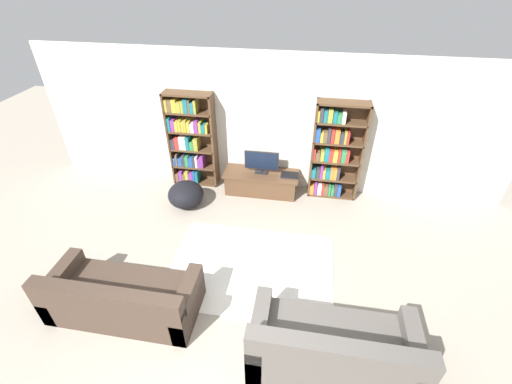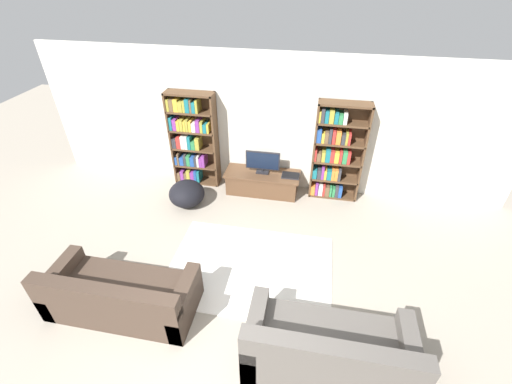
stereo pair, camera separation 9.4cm
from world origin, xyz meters
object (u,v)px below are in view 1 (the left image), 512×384
object	(u,v)px
bookshelf_left	(190,140)
couch_right_sofa	(332,350)
couch_left_sectional	(123,298)
television	(262,162)
laptop	(289,175)
beanbag_ottoman	(186,194)
tv_stand	(261,182)
bookshelf_right	(333,153)

from	to	relation	value
bookshelf_left	couch_right_sofa	size ratio (longest dim) A/B	1.03
couch_left_sectional	bookshelf_left	bearing A→B (deg)	91.42
television	laptop	size ratio (longest dim) A/B	1.95
bookshelf_left	television	bearing A→B (deg)	-5.00
laptop	beanbag_ottoman	world-z (taller)	beanbag_ottoman
tv_stand	television	xyz separation A→B (m)	(0.00, 0.03, 0.45)
couch_left_sectional	couch_right_sofa	world-z (taller)	couch_right_sofa
bookshelf_right	couch_left_sectional	bearing A→B (deg)	-129.65
couch_right_sofa	laptop	bearing A→B (deg)	102.99
television	couch_left_sectional	bearing A→B (deg)	-113.57
bookshelf_left	laptop	distance (m)	2.03
tv_stand	beanbag_ottoman	xyz separation A→B (m)	(-1.31, -0.66, 0.02)
bookshelf_left	couch_right_sofa	xyz separation A→B (m)	(2.73, -3.48, -0.64)
bookshelf_right	laptop	world-z (taller)	bookshelf_right
tv_stand	laptop	size ratio (longest dim) A/B	4.32
couch_left_sectional	beanbag_ottoman	xyz separation A→B (m)	(0.03, 2.37, -0.03)
bookshelf_right	laptop	bearing A→B (deg)	-168.15
tv_stand	beanbag_ottoman	world-z (taller)	beanbag_ottoman
bookshelf_left	bookshelf_right	world-z (taller)	same
couch_left_sectional	beanbag_ottoman	distance (m)	2.37
bookshelf_left	television	distance (m)	1.45
bookshelf_left	tv_stand	world-z (taller)	bookshelf_left
television	couch_right_sofa	size ratio (longest dim) A/B	0.35
bookshelf_left	laptop	world-z (taller)	bookshelf_left
television	laptop	world-z (taller)	television
bookshelf_left	couch_left_sectional	bearing A→B (deg)	-88.58
television	couch_left_sectional	size ratio (longest dim) A/B	0.34
couch_left_sectional	beanbag_ottoman	size ratio (longest dim) A/B	2.89
tv_stand	television	world-z (taller)	television
couch_right_sofa	beanbag_ottoman	bearing A→B (deg)	134.48
bookshelf_left	beanbag_ottoman	xyz separation A→B (m)	(0.11, -0.81, -0.71)
laptop	couch_right_sofa	distance (m)	3.41
beanbag_ottoman	television	bearing A→B (deg)	27.74
bookshelf_right	beanbag_ottoman	bearing A→B (deg)	-162.72
tv_stand	couch_right_sofa	xyz separation A→B (m)	(1.31, -3.33, 0.09)
tv_stand	beanbag_ottoman	size ratio (longest dim) A/B	2.19
bookshelf_right	couch_right_sofa	bearing A→B (deg)	-89.91
bookshelf_left	bookshelf_right	bearing A→B (deg)	0.03
bookshelf_left	couch_right_sofa	world-z (taller)	bookshelf_left
tv_stand	couch_right_sofa	size ratio (longest dim) A/B	0.79
couch_left_sectional	couch_right_sofa	distance (m)	2.66
tv_stand	television	bearing A→B (deg)	90.00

